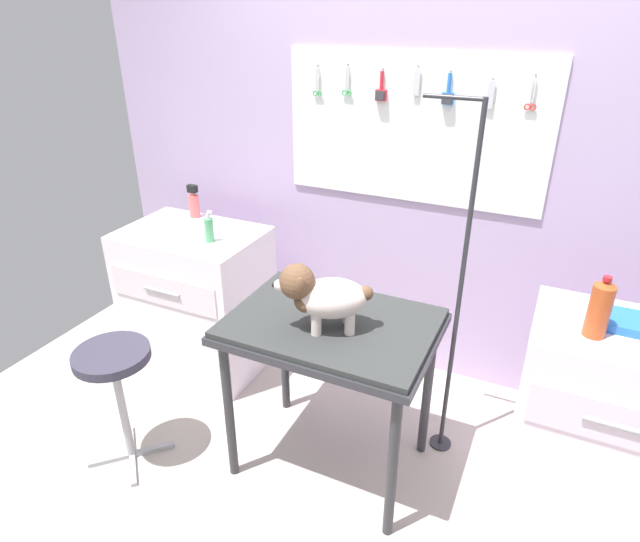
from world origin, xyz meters
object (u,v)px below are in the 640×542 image
Objects in this scene: dog at (322,295)px; cabinet_right at (600,421)px; stool at (115,372)px; soda_bottle at (600,309)px; counter_left at (198,299)px; grooming_arm at (456,308)px; spray_bottle_tall at (194,204)px; grooming_table at (331,337)px.

dog is 1.31m from cabinet_right.
stool is 2.08m from soda_bottle.
cabinet_right reaches higher than counter_left.
dog is (-0.47, -0.42, 0.17)m from grooming_arm.
dog is at bearing 19.87° from stool.
spray_bottle_tall is at bearing 171.18° from cabinet_right.
grooming_table is 0.52× the size of grooming_arm.
stool is at bearing -74.39° from spray_bottle_tall.
soda_bottle is at bearing 11.41° from grooming_table.
counter_left is 0.58m from spray_bottle_tall.
soda_bottle is (1.92, 0.61, 0.50)m from stool.
counter_left reaches higher than stool.
soda_bottle reaches higher than stool.
spray_bottle_tall is at bearing 119.75° from counter_left.
grooming_table is 1.39m from spray_bottle_tall.
cabinet_right is 0.59m from soda_bottle.
grooming_table is 1.02m from stool.
spray_bottle_tall is at bearing 168.53° from soda_bottle.
grooming_table is at bearing -22.09° from counter_left.
grooming_arm is 2.72× the size of stool.
dog is at bearing -25.72° from counter_left.
stool is at bearing -156.20° from grooming_table.
grooming_arm is 1.70m from spray_bottle_tall.
counter_left is (-1.07, 0.52, -0.54)m from dog.
counter_left is 0.87m from stool.
stool is (-1.38, -0.75, -0.29)m from grooming_arm.
spray_bottle_tall is (-1.20, 0.73, -0.02)m from dog.
grooming_arm reaches higher than cabinet_right.
dog is 0.44× the size of cabinet_right.
grooming_arm is 4.37× the size of dog.
grooming_arm is 8.61× the size of spray_bottle_tall.
grooming_arm is at bearing 175.34° from cabinet_right.
cabinet_right is at bearing 35.40° from soda_bottle.
soda_bottle reaches higher than counter_left.
cabinet_right is (1.13, 0.29, -0.28)m from grooming_table.
soda_bottle reaches higher than grooming_table.
soda_bottle is (1.01, 0.20, 0.29)m from grooming_table.
dog reaches higher than grooming_table.
counter_left is (-1.09, 0.44, -0.29)m from grooming_table.
spray_bottle_tall is 0.80× the size of soda_bottle.
grooming_arm is at bearing -10.46° from spray_bottle_tall.
grooming_arm reaches higher than stool.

